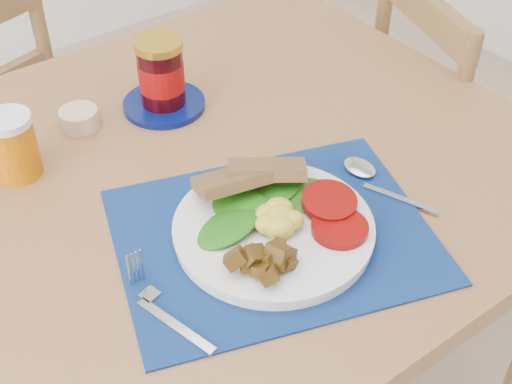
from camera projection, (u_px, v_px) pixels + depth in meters
table at (112, 252)px, 1.08m from camera, size 1.40×0.90×0.75m
chair_end at (445, 119)px, 1.58m from camera, size 0.46×0.48×1.03m
placemat at (273, 236)px, 0.99m from camera, size 0.51×0.45×0.00m
breakfast_plate at (272, 228)px, 0.97m from camera, size 0.27×0.27×0.07m
fork at (159, 306)px, 0.88m from camera, size 0.04×0.18×0.00m
spoon at (372, 178)px, 1.07m from camera, size 0.05×0.17×0.01m
juice_glass at (14, 147)px, 1.06m from camera, size 0.07×0.07×0.10m
ramekin at (79, 119)px, 1.18m from camera, size 0.06×0.06×0.03m
jam_on_saucer at (162, 79)px, 1.19m from camera, size 0.14×0.14×0.13m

